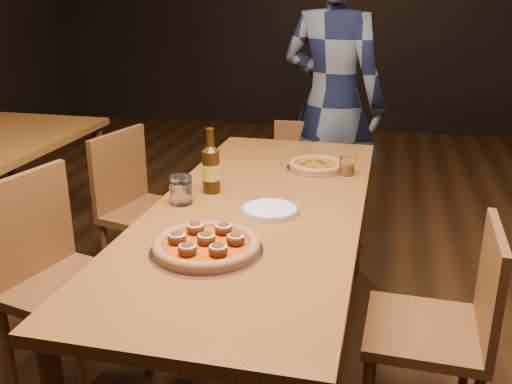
% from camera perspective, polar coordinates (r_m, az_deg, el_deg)
% --- Properties ---
extents(ground, '(9.00, 9.00, 0.00)m').
position_cam_1_polar(ground, '(2.59, 0.27, -16.94)').
color(ground, black).
extents(table_main, '(0.80, 2.00, 0.75)m').
position_cam_1_polar(table_main, '(2.25, 0.29, -2.97)').
color(table_main, brown).
rests_on(table_main, ground).
extents(chair_main_nw, '(0.52, 0.52, 0.93)m').
position_cam_1_polar(chair_main_nw, '(2.33, -17.83, -9.00)').
color(chair_main_nw, brown).
rests_on(chair_main_nw, ground).
extents(chair_main_sw, '(0.50, 0.50, 0.89)m').
position_cam_1_polar(chair_main_sw, '(3.01, -10.38, -2.02)').
color(chair_main_sw, brown).
rests_on(chair_main_sw, ground).
extents(chair_main_e, '(0.42, 0.42, 0.87)m').
position_cam_1_polar(chair_main_e, '(2.12, 16.53, -12.98)').
color(chair_main_e, brown).
rests_on(chair_main_e, ground).
extents(chair_end, '(0.41, 0.41, 0.83)m').
position_cam_1_polar(chair_end, '(3.38, 4.61, 0.10)').
color(chair_end, brown).
rests_on(chair_end, ground).
extents(pizza_meatball, '(0.37, 0.37, 0.07)m').
position_cam_1_polar(pizza_meatball, '(1.83, -4.98, -5.28)').
color(pizza_meatball, '#B7B7BF').
rests_on(pizza_meatball, table_main).
extents(pizza_margherita, '(0.27, 0.27, 0.04)m').
position_cam_1_polar(pizza_margherita, '(2.67, 6.04, 2.68)').
color(pizza_margherita, '#B7B7BF').
rests_on(pizza_margherita, table_main).
extents(plate_stack, '(0.22, 0.22, 0.02)m').
position_cam_1_polar(plate_stack, '(2.14, 1.36, -1.83)').
color(plate_stack, white).
rests_on(plate_stack, table_main).
extents(beer_bottle, '(0.07, 0.07, 0.26)m').
position_cam_1_polar(beer_bottle, '(2.34, -4.51, 2.20)').
color(beer_bottle, black).
rests_on(beer_bottle, table_main).
extents(water_glass, '(0.09, 0.09, 0.11)m').
position_cam_1_polar(water_glass, '(2.24, -7.53, 0.21)').
color(water_glass, white).
rests_on(water_glass, table_main).
extents(amber_glass, '(0.07, 0.07, 0.09)m').
position_cam_1_polar(amber_glass, '(2.60, 9.07, 2.65)').
color(amber_glass, '#A36612').
rests_on(amber_glass, table_main).
extents(diner, '(0.76, 0.63, 1.79)m').
position_cam_1_polar(diner, '(3.44, 7.62, 8.69)').
color(diner, black).
rests_on(diner, ground).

